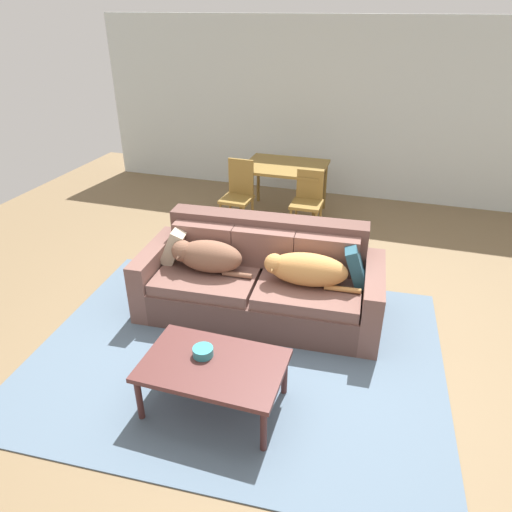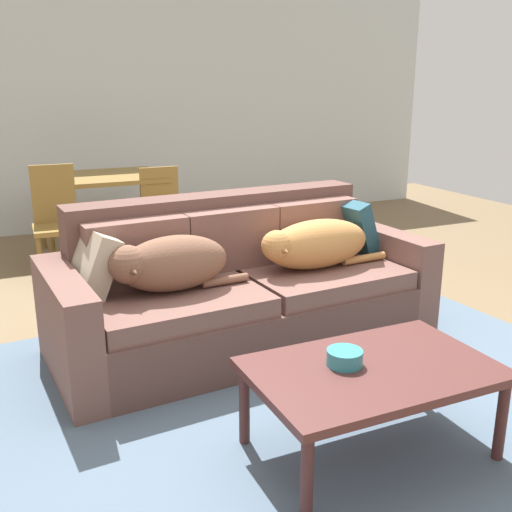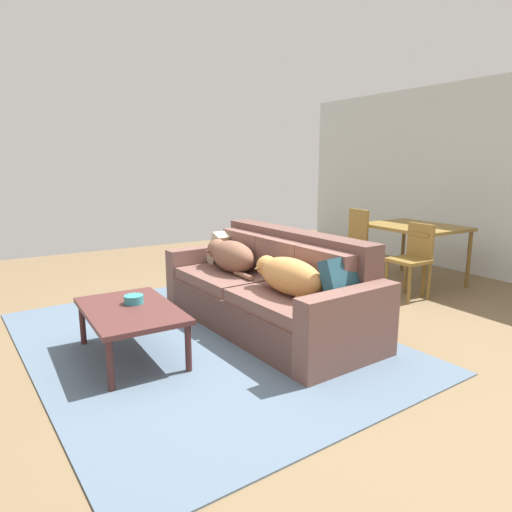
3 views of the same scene
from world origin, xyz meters
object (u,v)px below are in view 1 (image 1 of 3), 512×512
dog_on_left_cushion (206,256)px  throw_pillow_by_left_arm (176,243)px  dog_on_right_cushion (305,269)px  throw_pillow_by_right_arm (356,263)px  dining_chair_near_left (238,192)px  coffee_table (213,368)px  couch (261,281)px  dining_chair_near_right (308,200)px  bowl_on_coffee_table (203,352)px  dining_table (285,170)px

dog_on_left_cushion → throw_pillow_by_left_arm: 0.43m
dog_on_right_cushion → throw_pillow_by_right_arm: size_ratio=2.35×
dining_chair_near_left → dog_on_left_cushion: bearing=-77.0°
throw_pillow_by_left_arm → coffee_table: (0.96, -1.38, -0.25)m
dog_on_right_cushion → coffee_table: (-0.43, -1.26, -0.24)m
dining_chair_near_left → throw_pillow_by_left_arm: bearing=-88.3°
dog_on_right_cushion → throw_pillow_by_right_arm: (0.44, 0.24, 0.02)m
couch → dining_chair_near_left: dining_chair_near_left is taller
couch → dining_chair_near_left: (-0.89, 1.87, 0.18)m
dog_on_right_cushion → throw_pillow_by_right_arm: throw_pillow_by_right_arm is taller
dog_on_right_cushion → dining_chair_near_right: size_ratio=1.05×
dog_on_left_cushion → bowl_on_coffee_table: bearing=-72.7°
throw_pillow_by_right_arm → dining_chair_near_right: size_ratio=0.45×
couch → dining_chair_near_right: size_ratio=2.78×
dining_table → dining_chair_near_right: 0.75m
dining_table → dining_chair_near_right: size_ratio=1.32×
couch → throw_pillow_by_left_arm: (-0.92, -0.01, 0.29)m
dog_on_right_cushion → dining_table: dog_on_right_cushion is taller
throw_pillow_by_right_arm → dining_chair_near_left: bearing=135.7°
bowl_on_coffee_table → dining_table: dining_table is taller
dining_chair_near_left → dining_chair_near_right: 0.96m
dining_chair_near_left → dining_chair_near_right: size_ratio=1.10×
dog_on_left_cushion → throw_pillow_by_left_arm: throw_pillow_by_left_arm is taller
coffee_table → dog_on_right_cushion: bearing=71.4°
throw_pillow_by_left_arm → bowl_on_coffee_table: size_ratio=2.34×
throw_pillow_by_right_arm → coffee_table: 1.75m
throw_pillow_by_right_arm → coffee_table: bearing=-119.9°
throw_pillow_by_left_arm → dining_table: bearing=78.4°
coffee_table → dining_chair_near_right: 3.34m
dog_on_left_cushion → dining_table: size_ratio=0.71×
dining_table → bowl_on_coffee_table: bearing=-85.0°
dog_on_left_cushion → throw_pillow_by_right_arm: 1.45m
dining_table → dining_chair_near_right: (0.46, -0.55, -0.19)m
throw_pillow_by_right_arm → dining_chair_near_left: size_ratio=0.41×
throw_pillow_by_right_arm → dining_chair_near_right: (-0.84, 1.83, -0.14)m
couch → dining_chair_near_right: bearing=84.2°
couch → dining_table: (-0.40, 2.50, 0.35)m
dining_chair_near_right → dog_on_right_cushion: bearing=-79.3°
couch → dog_on_right_cushion: bearing=-18.7°
dining_table → dining_chair_near_left: dining_chair_near_left is taller
coffee_table → dining_chair_near_right: (0.02, 3.34, 0.12)m
coffee_table → dining_table: bearing=96.5°
throw_pillow_by_left_arm → dining_table: throw_pillow_by_left_arm is taller
dog_on_left_cushion → coffee_table: 1.36m
dog_on_left_cushion → dining_chair_near_right: (0.58, 2.12, -0.13)m
throw_pillow_by_right_arm → bowl_on_coffee_table: throw_pillow_by_right_arm is taller
dining_chair_near_right → dining_table: bearing=129.6°
throw_pillow_by_left_arm → dining_table: 2.57m
throw_pillow_by_right_arm → dog_on_right_cushion: bearing=-151.3°
dog_on_right_cushion → throw_pillow_by_right_arm: bearing=24.7°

